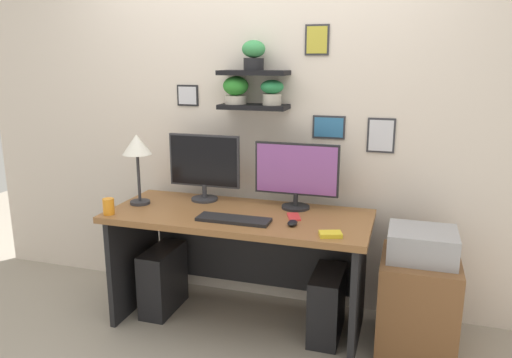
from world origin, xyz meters
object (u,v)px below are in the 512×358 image
desk (241,242)px  drawer_cabinet (417,303)px  pen_cup (109,206)px  desk_lamp (137,149)px  scissors_tray (330,234)px  monitor_right (296,173)px  printer (422,244)px  computer_mouse (292,223)px  computer_tower_right (327,304)px  computer_tower_left (163,279)px  keyboard (234,219)px  cell_phone (294,217)px  monitor_left (204,165)px

desk → drawer_cabinet: desk is taller
desk → pen_cup: (-0.76, -0.31, 0.26)m
desk_lamp → drawer_cabinet: size_ratio=0.81×
desk_lamp → scissors_tray: 1.37m
desk → monitor_right: bearing=27.2°
pen_cup → printer: 1.88m
desk → computer_mouse: computer_mouse is taller
pen_cup → computer_tower_right: size_ratio=0.24×
drawer_cabinet → monitor_right: bearing=167.8°
monitor_right → scissors_tray: 0.59m
printer → computer_tower_left: bearing=-178.7°
printer → computer_tower_right: size_ratio=0.90×
drawer_cabinet → computer_tower_left: 1.65m
computer_mouse → desk_lamp: size_ratio=0.19×
keyboard → drawer_cabinet: (1.07, 0.20, -0.48)m
scissors_tray → desk: bearing=154.3°
monitor_right → computer_tower_left: (-0.87, -0.21, -0.76)m
computer_mouse → desk_lamp: 1.13m
cell_phone → scissors_tray: bearing=-65.2°
keyboard → computer_tower_left: keyboard is taller
pen_cup → printer: (1.85, 0.31, -0.15)m
printer → monitor_left: bearing=173.2°
desk_lamp → scissors_tray: desk_lamp is taller
monitor_left → keyboard: 0.55m
computer_mouse → computer_tower_right: computer_mouse is taller
desk_lamp → desk: bearing=4.2°
computer_mouse → desk_lamp: desk_lamp is taller
desk_lamp → drawer_cabinet: bearing=1.4°
monitor_left → computer_tower_right: monitor_left is taller
monitor_left → desk_lamp: size_ratio=1.07×
desk_lamp → pen_cup: bearing=-104.3°
cell_phone → drawer_cabinet: bearing=-18.4°
printer → desk: bearing=179.7°
computer_tower_right → desk: bearing=175.8°
computer_mouse → computer_tower_left: computer_mouse is taller
monitor_left → monitor_right: 0.63m
keyboard → computer_tower_right: bearing=16.8°
desk_lamp → computer_tower_right: size_ratio=1.10×
desk_lamp → printer: bearing=1.4°
monitor_left → desk_lamp: (-0.37, -0.21, 0.12)m
scissors_tray → computer_tower_right: 0.61m
desk → drawer_cabinet: bearing=-0.3°
scissors_tray → computer_tower_left: 1.31m
cell_phone → computer_tower_left: (-0.90, -0.01, -0.53)m
computer_mouse → pen_cup: pen_cup is taller
monitor_right → cell_phone: bearing=-80.4°
scissors_tray → computer_tower_left: scissors_tray is taller
drawer_cabinet → computer_tower_right: (-0.53, -0.04, -0.07)m
computer_mouse → computer_tower_left: 1.08m
desk_lamp → cell_phone: 1.10m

